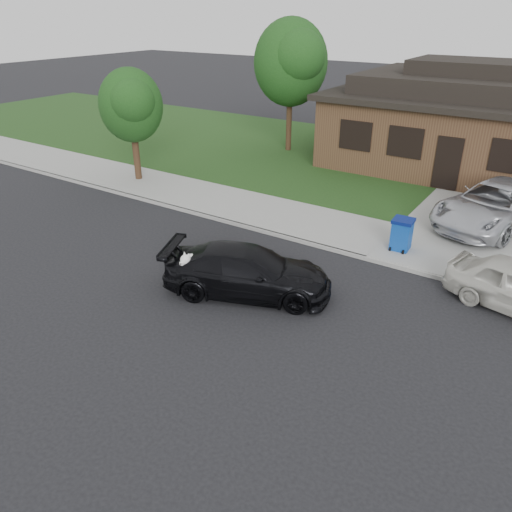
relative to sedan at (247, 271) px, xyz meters
The scene contains 11 objects.
ground 1.95m from the sedan, behind, with size 120.00×120.00×0.00m, color black.
sidewalk 5.40m from the sedan, 110.04° to the left, with size 60.00×3.00×0.12m, color gray.
curb 4.03m from the sedan, 117.45° to the left, with size 60.00×0.12×0.12m, color gray.
lawn 13.18m from the sedan, 98.03° to the left, with size 60.00×13.00×0.13m, color #193814.
driveway 10.88m from the sedan, 67.50° to the left, with size 4.50×13.00×0.14m, color gray.
sedan is the anchor object (origin of this frame).
minivan 9.34m from the sedan, 60.75° to the left, with size 2.41×5.23×1.45m, color silver.
recycling_bin 5.25m from the sedan, 60.65° to the left, with size 0.64×0.67×1.01m.
house 15.27m from the sedan, 81.82° to the left, with size 12.60×8.60×4.65m.
tree_0 14.82m from the sedan, 115.55° to the left, with size 3.78×3.60×6.34m.
tree_2 10.88m from the sedan, 150.80° to the left, with size 2.73×2.60×4.59m.
Camera 1 is at (8.37, -9.48, 6.83)m, focal length 35.00 mm.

